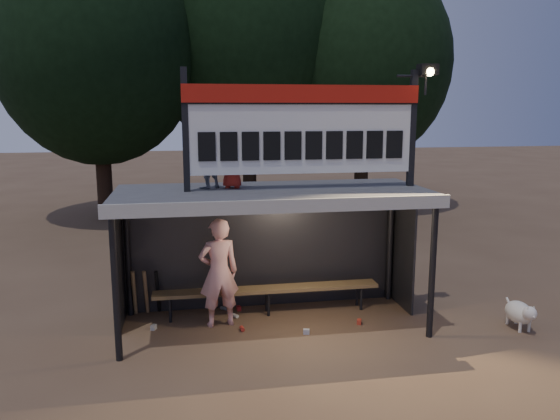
# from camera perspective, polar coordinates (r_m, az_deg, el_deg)

# --- Properties ---
(ground) EXTENTS (80.00, 80.00, 0.00)m
(ground) POSITION_cam_1_polar(r_m,az_deg,el_deg) (9.41, -0.79, -11.93)
(ground) COLOR brown
(ground) RESTS_ON ground
(player) EXTENTS (0.73, 0.54, 1.84)m
(player) POSITION_cam_1_polar(r_m,az_deg,el_deg) (9.17, -6.42, -6.51)
(player) COLOR white
(player) RESTS_ON ground
(child_a) EXTENTS (0.55, 0.52, 0.90)m
(child_a) POSITION_cam_1_polar(r_m,az_deg,el_deg) (8.91, -7.73, 5.11)
(child_a) COLOR slate
(child_a) RESTS_ON dugout_shelter
(child_b) EXTENTS (0.46, 0.37, 0.83)m
(child_b) POSITION_cam_1_polar(r_m,az_deg,el_deg) (8.91, -5.03, 4.94)
(child_b) COLOR #A42319
(child_b) RESTS_ON dugout_shelter
(dugout_shelter) EXTENTS (5.10, 2.08, 2.32)m
(dugout_shelter) POSITION_cam_1_polar(r_m,az_deg,el_deg) (9.11, -1.07, -0.55)
(dugout_shelter) COLOR #424245
(dugout_shelter) RESTS_ON ground
(scoreboard_assembly) EXTENTS (4.10, 0.27, 1.99)m
(scoreboard_assembly) POSITION_cam_1_polar(r_m,az_deg,el_deg) (8.80, 2.79, 8.74)
(scoreboard_assembly) COLOR black
(scoreboard_assembly) RESTS_ON dugout_shelter
(bench) EXTENTS (4.00, 0.35, 0.48)m
(bench) POSITION_cam_1_polar(r_m,az_deg,el_deg) (9.77, -1.32, -8.37)
(bench) COLOR olive
(bench) RESTS_ON ground
(tree_left) EXTENTS (6.46, 6.46, 9.27)m
(tree_left) POSITION_cam_1_polar(r_m,az_deg,el_deg) (18.87, -18.62, 15.83)
(tree_left) COLOR black
(tree_left) RESTS_ON ground
(tree_mid) EXTENTS (7.22, 7.22, 10.36)m
(tree_mid) POSITION_cam_1_polar(r_m,az_deg,el_deg) (20.39, -3.34, 17.75)
(tree_mid) COLOR black
(tree_mid) RESTS_ON ground
(tree_right) EXTENTS (6.08, 6.08, 8.72)m
(tree_right) POSITION_cam_1_polar(r_m,az_deg,el_deg) (20.19, 8.79, 14.94)
(tree_right) COLOR black
(tree_right) RESTS_ON ground
(dog) EXTENTS (0.36, 0.81, 0.49)m
(dog) POSITION_cam_1_polar(r_m,az_deg,el_deg) (9.99, 23.81, -9.79)
(dog) COLOR silver
(dog) RESTS_ON ground
(bats) EXTENTS (0.48, 0.33, 0.84)m
(bats) POSITION_cam_1_polar(r_m,az_deg,el_deg) (9.95, -13.83, -8.33)
(bats) COLOR olive
(bats) RESTS_ON ground
(litter) EXTENTS (3.53, 1.41, 0.08)m
(litter) POSITION_cam_1_polar(r_m,az_deg,el_deg) (9.53, -3.01, -11.40)
(litter) COLOR #A71C1C
(litter) RESTS_ON ground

